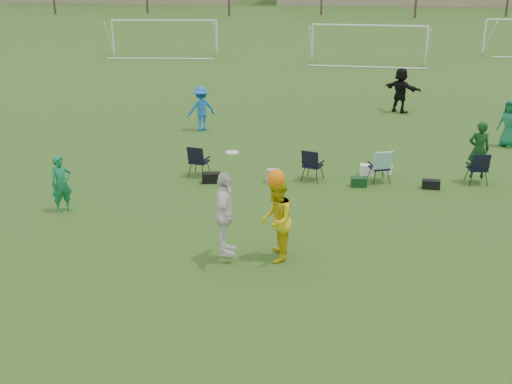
# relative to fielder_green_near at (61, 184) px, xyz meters

# --- Properties ---
(ground) EXTENTS (260.00, 260.00, 0.00)m
(ground) POSITION_rel_fielder_green_near_xyz_m (5.16, -4.49, -0.76)
(ground) COLOR #2A5319
(ground) RESTS_ON ground
(fielder_green_near) EXTENTS (0.66, 0.65, 1.52)m
(fielder_green_near) POSITION_rel_fielder_green_near_xyz_m (0.00, 0.00, 0.00)
(fielder_green_near) COLOR #157848
(fielder_green_near) RESTS_ON ground
(fielder_blue) EXTENTS (1.29, 1.12, 1.74)m
(fielder_blue) POSITION_rel_fielder_green_near_xyz_m (1.93, 8.94, 0.11)
(fielder_blue) COLOR blue
(fielder_blue) RESTS_ON ground
(fielder_green_far) EXTENTS (0.96, 0.97, 1.70)m
(fielder_green_far) POSITION_rel_fielder_green_near_xyz_m (13.27, 8.00, 0.09)
(fielder_green_far) COLOR #136E44
(fielder_green_far) RESTS_ON ground
(fielder_black) EXTENTS (1.76, 1.59, 1.94)m
(fielder_black) POSITION_rel_fielder_green_near_xyz_m (9.92, 13.17, 0.21)
(fielder_black) COLOR black
(fielder_black) RESTS_ON ground
(center_contest) EXTENTS (1.73, 1.23, 2.51)m
(center_contest) POSITION_rel_fielder_green_near_xyz_m (5.40, -2.34, 0.27)
(center_contest) COLOR white
(center_contest) RESTS_ON ground
(sideline_setup) EXTENTS (9.07, 1.81, 1.86)m
(sideline_setup) POSITION_rel_fielder_green_near_xyz_m (8.15, 3.51, -0.20)
(sideline_setup) COLOR #0F3A15
(sideline_setup) RESTS_ON ground
(goal_left) EXTENTS (7.39, 0.76, 2.46)m
(goal_left) POSITION_rel_fielder_green_near_xyz_m (-4.84, 29.51, 1.16)
(goal_left) COLOR white
(goal_left) RESTS_ON ground
(goal_mid) EXTENTS (7.40, 0.63, 2.46)m
(goal_mid) POSITION_rel_fielder_green_near_xyz_m (9.16, 27.51, 1.16)
(goal_mid) COLOR white
(goal_mid) RESTS_ON ground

